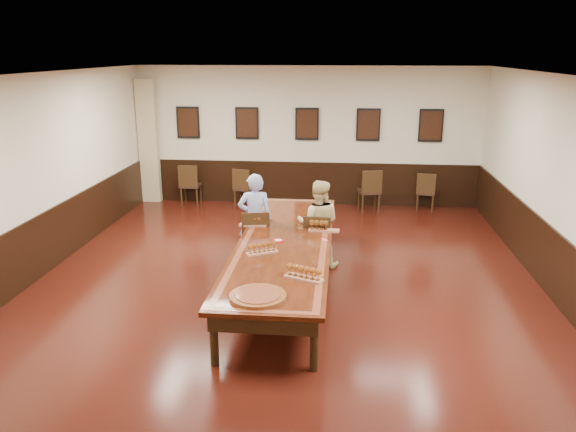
# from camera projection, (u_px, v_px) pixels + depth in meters

# --- Properties ---
(floor) EXTENTS (8.00, 10.00, 0.02)m
(floor) POSITION_uv_depth(u_px,v_px,m) (285.00, 287.00, 8.73)
(floor) COLOR black
(floor) RESTS_ON ground
(ceiling) EXTENTS (8.00, 10.00, 0.02)m
(ceiling) POSITION_uv_depth(u_px,v_px,m) (284.00, 74.00, 7.81)
(ceiling) COLOR white
(ceiling) RESTS_ON floor
(wall_back) EXTENTS (8.00, 0.02, 3.20)m
(wall_back) POSITION_uv_depth(u_px,v_px,m) (307.00, 136.00, 13.05)
(wall_back) COLOR beige
(wall_back) RESTS_ON floor
(wall_front) EXTENTS (8.00, 0.02, 3.20)m
(wall_front) POSITION_uv_depth(u_px,v_px,m) (201.00, 374.00, 3.49)
(wall_front) COLOR beige
(wall_front) RESTS_ON floor
(wall_left) EXTENTS (0.02, 10.00, 3.20)m
(wall_left) POSITION_uv_depth(u_px,v_px,m) (26.00, 181.00, 8.65)
(wall_left) COLOR beige
(wall_left) RESTS_ON floor
(wall_right) EXTENTS (0.02, 10.00, 3.20)m
(wall_right) POSITION_uv_depth(u_px,v_px,m) (568.00, 193.00, 7.89)
(wall_right) COLOR beige
(wall_right) RESTS_ON floor
(chair_man) EXTENTS (0.54, 0.58, 0.98)m
(chair_man) POSITION_uv_depth(u_px,v_px,m) (256.00, 237.00, 9.50)
(chair_man) COLOR black
(chair_man) RESTS_ON floor
(chair_woman) EXTENTS (0.46, 0.50, 0.95)m
(chair_woman) POSITION_uv_depth(u_px,v_px,m) (318.00, 241.00, 9.37)
(chair_woman) COLOR black
(chair_woman) RESTS_ON floor
(spare_chair_a) EXTENTS (0.46, 0.50, 0.97)m
(spare_chair_a) POSITION_uv_depth(u_px,v_px,m) (191.00, 184.00, 13.29)
(spare_chair_a) COLOR black
(spare_chair_a) RESTS_ON floor
(spare_chair_b) EXTENTS (0.52, 0.55, 0.91)m
(spare_chair_b) POSITION_uv_depth(u_px,v_px,m) (244.00, 187.00, 13.13)
(spare_chair_b) COLOR black
(spare_chair_b) RESTS_ON floor
(spare_chair_c) EXTENTS (0.55, 0.58, 0.98)m
(spare_chair_c) POSITION_uv_depth(u_px,v_px,m) (369.00, 190.00, 12.71)
(spare_chair_c) COLOR black
(spare_chair_c) RESTS_ON floor
(spare_chair_d) EXTENTS (0.50, 0.53, 0.88)m
(spare_chair_d) POSITION_uv_depth(u_px,v_px,m) (426.00, 191.00, 12.79)
(spare_chair_d) COLOR black
(spare_chair_d) RESTS_ON floor
(person_man) EXTENTS (0.63, 0.47, 1.57)m
(person_man) POSITION_uv_depth(u_px,v_px,m) (255.00, 219.00, 9.51)
(person_man) COLOR #5069CA
(person_man) RESTS_ON floor
(person_woman) EXTENTS (0.76, 0.60, 1.49)m
(person_woman) POSITION_uv_depth(u_px,v_px,m) (318.00, 224.00, 9.39)
(person_woman) COLOR beige
(person_woman) RESTS_ON floor
(pink_phone) EXTENTS (0.11, 0.14, 0.01)m
(pink_phone) POSITION_uv_depth(u_px,v_px,m) (325.00, 240.00, 8.55)
(pink_phone) COLOR #FB5380
(pink_phone) RESTS_ON conference_table
(curtain) EXTENTS (0.45, 0.18, 2.90)m
(curtain) POSITION_uv_depth(u_px,v_px,m) (148.00, 142.00, 13.26)
(curtain) COLOR tan
(curtain) RESTS_ON floor
(wainscoting) EXTENTS (8.00, 10.00, 1.00)m
(wainscoting) POSITION_uv_depth(u_px,v_px,m) (285.00, 257.00, 8.58)
(wainscoting) COLOR black
(wainscoting) RESTS_ON floor
(conference_table) EXTENTS (1.40, 5.00, 0.76)m
(conference_table) POSITION_uv_depth(u_px,v_px,m) (285.00, 250.00, 8.55)
(conference_table) COLOR black
(conference_table) RESTS_ON floor
(posters) EXTENTS (6.14, 0.04, 0.74)m
(posters) POSITION_uv_depth(u_px,v_px,m) (307.00, 124.00, 12.89)
(posters) COLOR black
(posters) RESTS_ON wall_back
(flight_a) EXTENTS (0.45, 0.14, 0.17)m
(flight_a) POSITION_uv_depth(u_px,v_px,m) (254.00, 222.00, 9.21)
(flight_a) COLOR #9C5C41
(flight_a) RESTS_ON conference_table
(flight_b) EXTENTS (0.49, 0.16, 0.18)m
(flight_b) POSITION_uv_depth(u_px,v_px,m) (322.00, 226.00, 8.95)
(flight_b) COLOR #9C5C41
(flight_b) RESTS_ON conference_table
(flight_c) EXTENTS (0.47, 0.35, 0.17)m
(flight_c) POSITION_uv_depth(u_px,v_px,m) (262.00, 248.00, 7.96)
(flight_c) COLOR #9C5C41
(flight_c) RESTS_ON conference_table
(flight_d) EXTENTS (0.53, 0.34, 0.19)m
(flight_d) POSITION_uv_depth(u_px,v_px,m) (304.00, 273.00, 7.06)
(flight_d) COLOR #9C5C41
(flight_d) RESTS_ON conference_table
(red_plate_grp) EXTENTS (0.19, 0.19, 0.02)m
(red_plate_grp) POSITION_uv_depth(u_px,v_px,m) (278.00, 241.00, 8.50)
(red_plate_grp) COLOR #B80F0C
(red_plate_grp) RESTS_ON conference_table
(carved_platter) EXTENTS (0.80, 0.80, 0.05)m
(carved_platter) POSITION_uv_depth(u_px,v_px,m) (258.00, 296.00, 6.55)
(carved_platter) COLOR #592C11
(carved_platter) RESTS_ON conference_table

